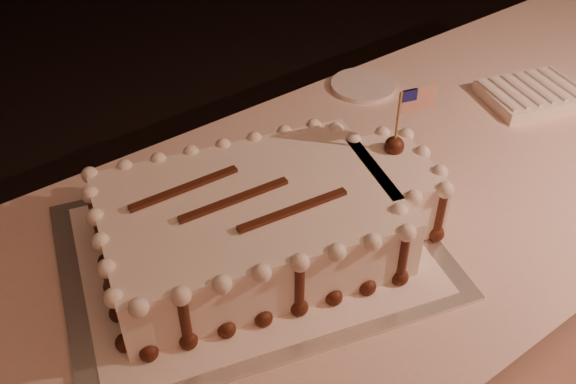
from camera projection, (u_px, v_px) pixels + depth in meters
banquet_table at (352, 325)px, 1.46m from camera, size 2.40×0.80×0.75m
cake_board at (251, 250)px, 1.11m from camera, size 0.74×0.63×0.01m
doily at (251, 248)px, 1.11m from camera, size 0.66×0.56×0.00m
sheet_cake at (268, 219)px, 1.08m from camera, size 0.63×0.45×0.24m
napkin_stack at (532, 94)px, 1.48m from camera, size 0.26×0.22×0.04m
side_plate at (363, 86)px, 1.53m from camera, size 0.15×0.15×0.01m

